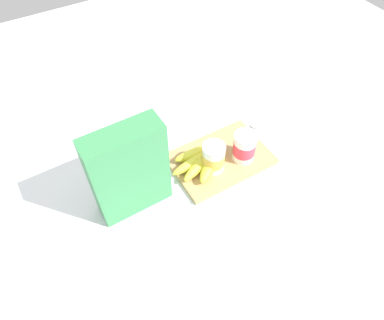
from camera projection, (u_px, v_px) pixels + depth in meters
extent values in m
plane|color=white|center=(220.00, 160.00, 1.10)|extent=(2.40, 2.40, 0.00)
cube|color=tan|center=(220.00, 159.00, 1.09)|extent=(0.30, 0.21, 0.01)
cube|color=#38844C|center=(129.00, 172.00, 0.89)|extent=(0.20, 0.08, 0.28)
cylinder|color=white|center=(244.00, 147.00, 1.05)|extent=(0.07, 0.07, 0.09)
cylinder|color=#DB384C|center=(244.00, 147.00, 1.05)|extent=(0.07, 0.07, 0.04)
cylinder|color=silver|center=(246.00, 136.00, 1.01)|extent=(0.07, 0.07, 0.00)
cylinder|color=white|center=(213.00, 158.00, 1.03)|extent=(0.07, 0.07, 0.09)
cylinder|color=gold|center=(213.00, 158.00, 1.03)|extent=(0.07, 0.07, 0.04)
cylinder|color=silver|center=(214.00, 147.00, 0.99)|extent=(0.07, 0.07, 0.00)
ellipsoid|color=yellow|center=(199.00, 152.00, 1.08)|extent=(0.16, 0.05, 0.04)
ellipsoid|color=yellow|center=(198.00, 159.00, 1.06)|extent=(0.19, 0.06, 0.03)
ellipsoid|color=yellow|center=(204.00, 163.00, 1.05)|extent=(0.18, 0.10, 0.04)
ellipsoid|color=yellow|center=(212.00, 163.00, 1.05)|extent=(0.16, 0.13, 0.04)
cylinder|color=brown|center=(222.00, 147.00, 1.10)|extent=(0.01, 0.01, 0.02)
cylinder|color=silver|center=(274.00, 127.00, 1.19)|extent=(0.10, 0.07, 0.01)
ellipsoid|color=silver|center=(256.00, 126.00, 1.19)|extent=(0.04, 0.04, 0.01)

